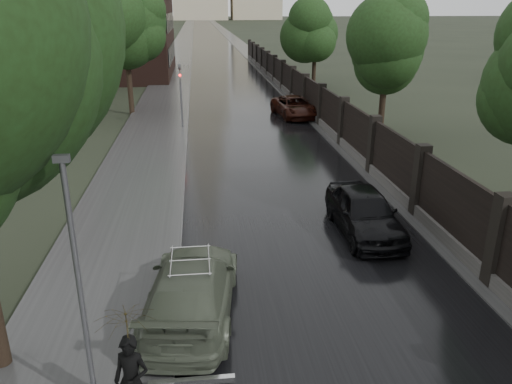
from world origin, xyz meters
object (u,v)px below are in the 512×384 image
object	(u,v)px
lamp_post	(80,291)
volga_sedan	(192,289)
tree_right_b	(387,50)
traffic_light	(181,91)
pedestrian_umbrella	(127,335)
tree_left_far	(126,38)
tree_right_c	(315,34)
car_right_near	(364,212)
car_right_far	(295,107)

from	to	relation	value
lamp_post	volga_sedan	distance (m)	4.03
tree_right_b	volga_sedan	distance (m)	21.11
traffic_light	pedestrian_umbrella	xyz separation A→B (m)	(-0.32, -23.93, -0.37)
tree_left_far	volga_sedan	xyz separation A→B (m)	(4.40, -25.45, -4.50)
lamp_post	pedestrian_umbrella	bearing A→B (deg)	-29.06
tree_right_b	tree_right_c	world-z (taller)	same
lamp_post	traffic_light	xyz separation A→B (m)	(1.10, 23.49, -0.27)
volga_sedan	tree_right_c	bearing A→B (deg)	-100.28
lamp_post	car_right_near	distance (m)	10.64
tree_right_c	pedestrian_umbrella	distance (m)	40.88
tree_left_far	lamp_post	xyz separation A→B (m)	(2.60, -28.50, -2.57)
tree_right_b	pedestrian_umbrella	bearing A→B (deg)	-120.06
car_right_near	pedestrian_umbrella	world-z (taller)	pedestrian_umbrella
car_right_near	car_right_far	world-z (taller)	car_right_near
tree_right_c	car_right_near	xyz separation A→B (m)	(-5.34, -31.26, -4.17)
tree_right_c	car_right_near	size ratio (longest dim) A/B	1.54
tree_left_far	lamp_post	distance (m)	28.73
pedestrian_umbrella	tree_left_far	bearing A→B (deg)	113.38
car_right_far	pedestrian_umbrella	size ratio (longest dim) A/B	1.80
traffic_light	car_right_far	xyz separation A→B (m)	(7.70, 2.84, -1.69)
lamp_post	car_right_far	distance (m)	27.84
volga_sedan	car_right_far	world-z (taller)	volga_sedan
tree_right_c	tree_right_b	bearing A→B (deg)	-90.00
tree_right_c	traffic_light	xyz separation A→B (m)	(-11.80, -15.01, -2.55)
car_right_far	pedestrian_umbrella	xyz separation A→B (m)	(-8.02, -26.77, 1.33)
tree_left_far	volga_sedan	size ratio (longest dim) A/B	1.44
tree_right_c	car_right_near	distance (m)	31.98
lamp_post	traffic_light	world-z (taller)	lamp_post
traffic_light	volga_sedan	xyz separation A→B (m)	(0.70, -20.45, -1.65)
traffic_light	tree_left_far	bearing A→B (deg)	126.47
car_right_far	car_right_near	bearing A→B (deg)	-101.08
pedestrian_umbrella	lamp_post	bearing A→B (deg)	167.65
tree_left_far	tree_right_b	distance (m)	17.45
car_right_near	traffic_light	bearing A→B (deg)	111.24
tree_left_far	traffic_light	bearing A→B (deg)	-53.53
traffic_light	car_right_near	xyz separation A→B (m)	(6.46, -16.25, -1.62)
lamp_post	car_right_near	size ratio (longest dim) A/B	1.12
pedestrian_umbrella	traffic_light	bearing A→B (deg)	105.96
traffic_light	car_right_near	size ratio (longest dim) A/B	0.88
tree_right_c	volga_sedan	xyz separation A→B (m)	(-11.10, -35.45, -4.20)
tree_right_b	volga_sedan	bearing A→B (deg)	-122.45
car_right_near	pedestrian_umbrella	xyz separation A→B (m)	(-6.77, -7.68, 1.25)
tree_right_b	pedestrian_umbrella	distance (m)	24.36
tree_right_b	lamp_post	bearing A→B (deg)	-122.18
tree_left_far	tree_right_c	xyz separation A→B (m)	(15.50, 10.00, -0.29)
lamp_post	tree_left_far	bearing A→B (deg)	95.21
tree_left_far	pedestrian_umbrella	xyz separation A→B (m)	(3.38, -28.94, -3.21)
tree_right_b	car_right_near	bearing A→B (deg)	-111.95
pedestrian_umbrella	tree_right_b	bearing A→B (deg)	76.66
car_right_far	traffic_light	bearing A→B (deg)	-167.08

